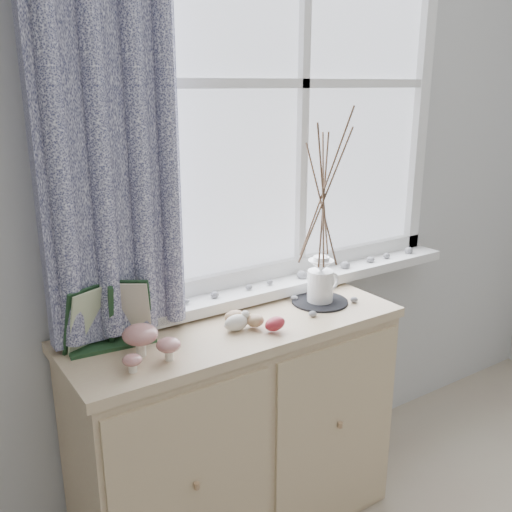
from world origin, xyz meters
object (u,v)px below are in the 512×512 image
at_px(botanical_book, 112,317).
at_px(toadstool_cluster, 146,340).
at_px(sideboard, 238,430).
at_px(twig_pitcher, 324,192).

relative_size(botanical_book, toadstool_cluster, 1.67).
bearing_deg(sideboard, toadstool_cluster, -169.65).
relative_size(toadstool_cluster, twig_pitcher, 0.25).
bearing_deg(botanical_book, toadstool_cluster, -58.53).
xyz_separation_m(sideboard, botanical_book, (-0.42, 0.05, 0.53)).
distance_m(sideboard, toadstool_cluster, 0.61).
height_order(toadstool_cluster, twig_pitcher, twig_pitcher).
bearing_deg(botanical_book, twig_pitcher, 1.90).
distance_m(toadstool_cluster, twig_pitcher, 0.82).
xyz_separation_m(toadstool_cluster, twig_pitcher, (0.73, 0.06, 0.37)).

